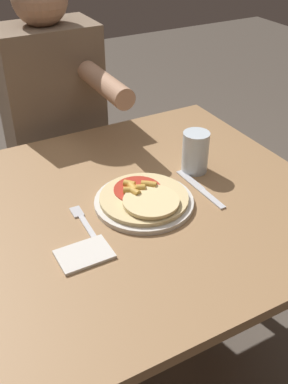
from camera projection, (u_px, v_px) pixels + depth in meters
The scene contains 9 objects.
ground_plane at pixel (133, 368), 1.66m from camera, with size 8.00×8.00×0.00m, color brown.
dining_table at pixel (130, 234), 1.30m from camera, with size 1.08×0.95×0.75m.
plate at pixel (144, 202), 1.23m from camera, with size 0.27×0.27×0.01m.
pizza at pixel (145, 197), 1.21m from camera, with size 0.24×0.24×0.04m.
fork at pixel (84, 222), 1.16m from camera, with size 0.03×0.18×0.00m.
knife at pixel (201, 189), 1.29m from camera, with size 0.02×0.22×0.00m.
drinking_glass at pixel (195, 152), 1.34m from camera, with size 0.08×0.08×0.13m.
napkin at pixel (84, 254), 1.06m from camera, with size 0.13×0.09×0.01m.
person_diner at pixel (55, 118), 1.72m from camera, with size 0.36×0.52×1.26m.
Camera 1 is at (-0.45, -0.90, 1.47)m, focal length 42.00 mm.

